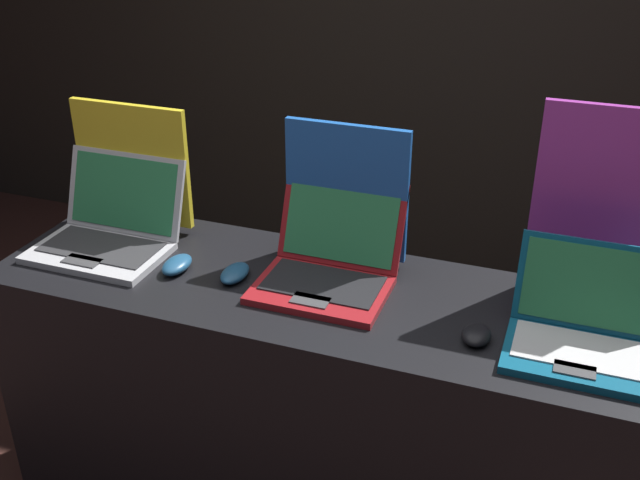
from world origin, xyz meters
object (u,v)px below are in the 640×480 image
laptop_back (580,328)px  promo_stand_middle (346,198)px  laptop_front (109,229)px  promo_stand_back (598,211)px  mouse_front (177,265)px  mouse_middle (235,273)px  mouse_back (476,335)px  promo_stand_front (133,170)px  laptop_middle (329,262)px

laptop_back → promo_stand_middle: bearing=160.5°
laptop_front → promo_stand_back: 1.36m
laptop_front → promo_stand_middle: size_ratio=0.95×
mouse_front → promo_stand_middle: (0.42, 0.23, 0.18)m
mouse_middle → laptop_back: laptop_back is taller
mouse_back → promo_stand_front: bearing=166.2°
promo_stand_middle → mouse_front: bearing=-151.5°
mouse_front → laptop_back: size_ratio=0.36×
mouse_middle → promo_stand_back: size_ratio=0.22×
laptop_front → laptop_back: size_ratio=1.19×
mouse_back → laptop_middle: bearing=161.3°
mouse_front → laptop_back: (1.08, -0.00, 0.04)m
mouse_front → promo_stand_front: size_ratio=0.30×
promo_stand_back → laptop_back: bearing=-90.0°
promo_stand_front → mouse_back: size_ratio=4.22×
promo_stand_front → laptop_back: 1.36m
laptop_middle → promo_stand_back: bearing=13.3°
laptop_front → mouse_middle: bearing=-5.9°
laptop_middle → mouse_back: laptop_middle is taller
mouse_front → laptop_back: 1.08m
mouse_middle → laptop_back: bearing=-1.1°
laptop_middle → promo_stand_middle: promo_stand_middle is taller
laptop_middle → promo_stand_back: promo_stand_back is taller
mouse_middle → promo_stand_back: bearing=14.2°
promo_stand_front → mouse_back: 1.15m
mouse_front → promo_stand_front: promo_stand_front is taller
promo_stand_front → mouse_middle: bearing=-25.0°
promo_stand_front → promo_stand_back: 1.34m
laptop_front → promo_stand_back: size_ratio=0.74×
mouse_middle → mouse_back: (0.68, -0.07, 0.00)m
laptop_front → promo_stand_middle: (0.68, 0.17, 0.13)m
promo_stand_front → promo_stand_back: (1.34, 0.03, 0.06)m
laptop_middle → laptop_front: bearing=-177.5°
laptop_front → mouse_front: (0.26, -0.06, -0.04)m
mouse_front → promo_stand_back: bearing=12.7°
laptop_front → mouse_back: (1.11, -0.12, -0.04)m
mouse_middle → promo_stand_back: (0.91, 0.23, 0.23)m
promo_stand_front → laptop_middle: size_ratio=1.12×
mouse_front → mouse_back: bearing=-3.8°
laptop_front → promo_stand_back: promo_stand_back is taller
laptop_back → mouse_back: size_ratio=3.48×
laptop_back → promo_stand_back: bearing=90.0°
promo_stand_middle → promo_stand_back: promo_stand_back is taller
mouse_front → promo_stand_front: (-0.26, 0.22, 0.17)m
mouse_front → promo_stand_front: bearing=140.2°
laptop_front → mouse_front: size_ratio=3.28×
promo_stand_front → mouse_back: promo_stand_front is taller
mouse_front → mouse_back: mouse_front is taller
promo_stand_front → promo_stand_middle: size_ratio=0.97×
promo_stand_back → promo_stand_middle: bearing=-178.8°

